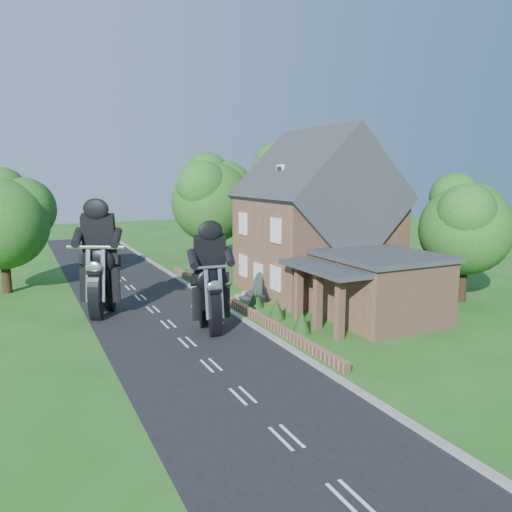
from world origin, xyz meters
name	(u,v)px	position (x,y,z in m)	size (l,w,h in m)	color
ground	(187,343)	(0.00, 0.00, 0.00)	(120.00, 120.00, 0.00)	#205718
road	(187,342)	(0.00, 0.00, 0.01)	(7.00, 80.00, 0.02)	black
kerb	(261,330)	(3.65, 0.00, 0.06)	(0.30, 80.00, 0.12)	gray
garden_wall	(232,302)	(4.30, 5.00, 0.20)	(0.30, 22.00, 0.40)	#9C6B4F
house	(316,223)	(10.49, 6.00, 4.34)	(9.54, 8.64, 10.24)	#9C6B4F
annex	(377,286)	(9.87, -0.80, 1.77)	(7.05, 5.94, 3.44)	#9C6B4F
tree_annex_side	(469,221)	(17.13, 0.10, 4.69)	(5.64, 5.20, 7.48)	black
tree_house_right	(369,205)	(16.65, 8.62, 5.19)	(6.51, 6.00, 8.40)	black
tree_behind_house	(288,188)	(14.18, 16.14, 6.23)	(7.81, 7.20, 10.08)	black
tree_behind_left	(216,195)	(8.16, 17.13, 5.73)	(6.94, 6.40, 9.16)	black
tree_far_road	(8,216)	(-6.86, 14.11, 4.84)	(6.08, 5.60, 7.84)	black
shrub_a	(302,321)	(5.30, -1.00, 0.55)	(0.90, 0.90, 1.10)	#143611
shrub_b	(277,309)	(5.30, 1.50, 0.55)	(0.90, 0.90, 1.10)	#143611
shrub_c	(255,298)	(5.30, 4.00, 0.55)	(0.90, 0.90, 1.10)	#143611
shrub_d	(222,281)	(5.30, 9.00, 0.55)	(0.90, 0.90, 1.10)	#143611
shrub_e	(208,274)	(5.30, 11.50, 0.55)	(0.90, 0.90, 1.10)	#143611
shrub_f	(197,268)	(5.30, 14.00, 0.55)	(0.90, 0.90, 1.10)	#143611
motorcycle_lead	(211,316)	(1.46, 0.89, 0.79)	(0.43, 1.71, 1.59)	black
motorcycle_follow	(102,299)	(-2.69, 5.93, 0.92)	(0.50, 1.99, 1.85)	black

